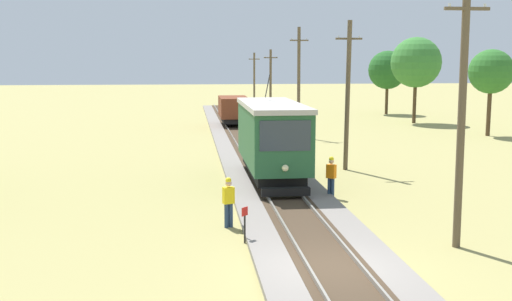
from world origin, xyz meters
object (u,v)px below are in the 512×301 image
(utility_pole_distant, at_px, (254,79))
(tree_left_far, at_px, (388,70))
(track_worker, at_px, (229,200))
(tree_left_near, at_px, (416,63))
(tree_right_far, at_px, (491,72))
(freight_car, at_px, (234,109))
(trackside_signal_marker, at_px, (245,223))
(utility_pole_foreground, at_px, (462,111))
(utility_pole_far, at_px, (271,83))
(utility_pole_mid, at_px, (299,81))
(second_worker, at_px, (331,175))
(utility_pole_near_tram, at_px, (348,95))
(red_tram, at_px, (272,137))

(utility_pole_distant, height_order, tree_left_far, tree_left_far)
(track_worker, distance_m, tree_left_near, 38.82)
(utility_pole_distant, relative_size, tree_right_far, 1.01)
(freight_car, height_order, trackside_signal_marker, freight_car)
(utility_pole_foreground, xyz_separation_m, tree_right_far, (14.65, 26.53, 0.64))
(utility_pole_foreground, bearing_deg, utility_pole_far, 90.00)
(freight_car, distance_m, utility_pole_mid, 8.77)
(tree_left_near, relative_size, tree_left_far, 1.16)
(second_worker, relative_size, tree_left_near, 0.23)
(tree_right_far, bearing_deg, utility_pole_near_tram, -138.11)
(freight_car, relative_size, utility_pole_far, 0.76)
(track_worker, xyz_separation_m, tree_left_far, (19.91, 42.79, 3.74))
(utility_pole_near_tram, height_order, tree_left_near, tree_left_near)
(trackside_signal_marker, bearing_deg, tree_left_far, 66.40)
(tree_left_far, bearing_deg, trackside_signal_marker, -113.60)
(tree_right_far, bearing_deg, utility_pole_distant, 114.54)
(second_worker, bearing_deg, utility_pole_near_tram, 21.71)
(freight_car, distance_m, tree_right_far, 21.00)
(second_worker, bearing_deg, tree_left_near, 15.05)
(track_worker, height_order, tree_right_far, tree_right_far)
(tree_right_far, bearing_deg, second_worker, -131.07)
(freight_car, distance_m, utility_pole_near_tram, 21.89)
(utility_pole_foreground, height_order, utility_pole_far, utility_pole_foreground)
(utility_pole_near_tram, distance_m, utility_pole_distant, 45.23)
(tree_left_near, xyz_separation_m, tree_left_far, (0.51, 9.47, -0.84))
(utility_pole_mid, xyz_separation_m, second_worker, (-2.33, -20.54, -3.23))
(track_worker, bearing_deg, red_tram, 143.81)
(utility_pole_mid, bearing_deg, second_worker, -96.47)
(red_tram, bearing_deg, utility_pole_far, 82.38)
(utility_pole_near_tram, relative_size, utility_pole_far, 1.14)
(utility_pole_near_tram, relative_size, utility_pole_distant, 1.17)
(red_tram, distance_m, utility_pole_mid, 17.84)
(tree_left_near, bearing_deg, utility_pole_distant, 119.12)
(red_tram, bearing_deg, freight_car, 90.01)
(utility_pole_far, bearing_deg, tree_left_far, 10.48)
(utility_pole_near_tram, height_order, second_worker, utility_pole_near_tram)
(red_tram, bearing_deg, trackside_signal_marker, -102.98)
(utility_pole_distant, relative_size, trackside_signal_marker, 5.68)
(tree_left_far, xyz_separation_m, tree_right_far, (1.69, -19.21, 0.18))
(tree_left_near, bearing_deg, utility_pole_near_tram, -118.55)
(utility_pole_mid, relative_size, track_worker, 4.62)
(red_tram, relative_size, trackside_signal_marker, 7.24)
(tree_right_far, bearing_deg, utility_pole_mid, 175.88)
(utility_pole_mid, distance_m, utility_pole_far, 15.78)
(trackside_signal_marker, distance_m, tree_left_near, 40.32)
(utility_pole_distant, height_order, tree_right_far, utility_pole_distant)
(utility_pole_foreground, height_order, trackside_signal_marker, utility_pole_foreground)
(freight_car, xyz_separation_m, tree_left_near, (16.86, 1.58, 4.00))
(utility_pole_mid, distance_m, trackside_signal_marker, 27.55)
(tree_left_far, bearing_deg, tree_right_far, -84.98)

